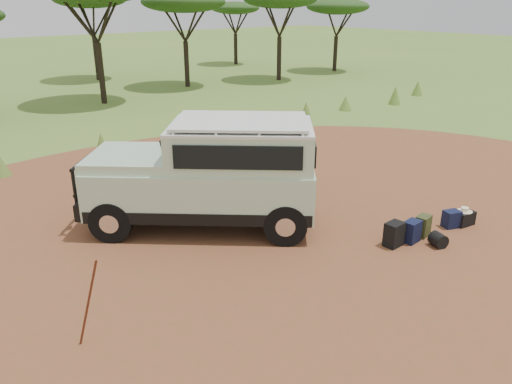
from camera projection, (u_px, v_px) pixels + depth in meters
ground at (287, 261)px, 9.95m from camera, size 140.00×140.00×0.00m
dirt_clearing at (287, 261)px, 9.95m from camera, size 23.00×23.00×0.01m
grass_fringe at (107, 148)px, 16.10m from camera, size 36.60×1.60×0.90m
acacia_treeline at (7, 0)px, 22.88m from camera, size 46.70×13.20×6.26m
safari_vehicle at (210, 176)px, 11.11m from camera, size 5.10×4.87×2.49m
walking_staff at (88, 303)px, 7.29m from camera, size 0.35×0.33×1.46m
backpack_black at (394, 234)px, 10.48m from camera, size 0.40×0.30×0.54m
backpack_navy at (412, 232)px, 10.67m from camera, size 0.39×0.29×0.49m
backpack_olive at (423, 226)px, 10.94m from camera, size 0.38×0.31×0.48m
duffel_navy at (451, 219)px, 11.38m from camera, size 0.43×0.38×0.40m
hard_case at (463, 218)px, 11.52m from camera, size 0.51×0.40×0.33m
stuff_sack at (438, 240)px, 10.50m from camera, size 0.39×0.39×0.31m
safari_hat at (465, 210)px, 11.45m from camera, size 0.34×0.34×0.10m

